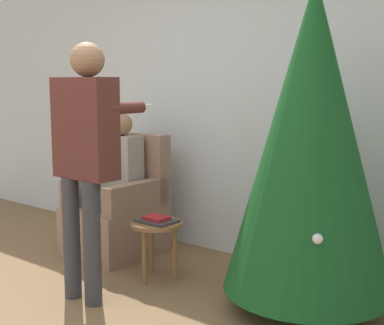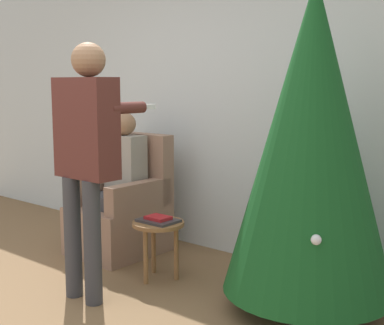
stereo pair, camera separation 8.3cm
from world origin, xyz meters
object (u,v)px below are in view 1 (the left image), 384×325
object	(u,v)px
side_stool	(157,231)
person_seated	(116,177)
christmas_tree	(311,138)
person_standing	(85,146)
armchair	(119,213)

from	to	relation	value
side_stool	person_seated	bearing A→B (deg)	159.81
christmas_tree	person_seated	distance (m)	1.95
person_seated	person_standing	bearing A→B (deg)	-54.10
christmas_tree	side_stool	distance (m)	1.41
christmas_tree	person_seated	bearing A→B (deg)	177.84
person_standing	side_stool	xyz separation A→B (m)	(0.12, 0.57, -0.70)
christmas_tree	person_standing	bearing A→B (deg)	-149.07
armchair	person_standing	bearing A→B (deg)	-55.20
person_seated	side_stool	xyz separation A→B (m)	(0.73, -0.27, -0.30)
person_seated	person_standing	size ratio (longest dim) A/B	0.70
christmas_tree	person_standing	distance (m)	1.50
christmas_tree	person_seated	world-z (taller)	christmas_tree
armchair	person_seated	bearing A→B (deg)	-90.00
christmas_tree	armchair	size ratio (longest dim) A/B	2.07
christmas_tree	person_seated	size ratio (longest dim) A/B	1.74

